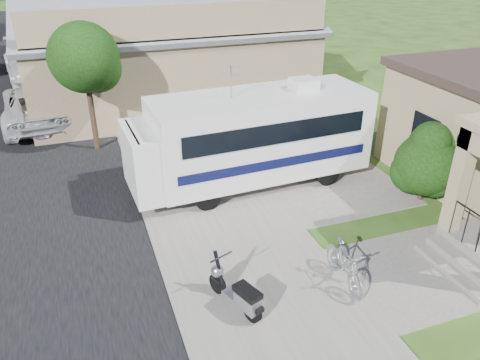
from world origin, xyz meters
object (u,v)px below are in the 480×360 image
object	(u,v)px
motorhome	(252,136)
garden_hose	(434,246)
bicycle	(344,267)
scooter	(238,293)
shrub	(427,161)
pickup_truck	(38,104)
van	(31,61)

from	to	relation	value
motorhome	garden_hose	distance (m)	5.97
motorhome	bicycle	world-z (taller)	motorhome
motorhome	scooter	distance (m)	5.88
shrub	garden_hose	bearing A→B (deg)	-120.62
bicycle	pickup_truck	world-z (taller)	pickup_truck
garden_hose	scooter	bearing A→B (deg)	-175.58
shrub	scooter	size ratio (longest dim) A/B	1.57
scooter	garden_hose	bearing A→B (deg)	-16.24
scooter	motorhome	bearing A→B (deg)	45.62
scooter	pickup_truck	distance (m)	14.11
pickup_truck	van	distance (m)	7.71
scooter	bicycle	xyz separation A→B (m)	(2.49, -0.03, 0.03)
scooter	pickup_truck	bearing A→B (deg)	86.33
bicycle	pickup_truck	bearing A→B (deg)	119.37
bicycle	motorhome	bearing A→B (deg)	95.16
motorhome	garden_hose	world-z (taller)	motorhome
scooter	van	size ratio (longest dim) A/B	0.24
shrub	garden_hose	distance (m)	2.82
motorhome	van	world-z (taller)	motorhome
scooter	bicycle	bearing A→B (deg)	-21.27
scooter	bicycle	size ratio (longest dim) A/B	0.93
van	motorhome	bearing A→B (deg)	-74.11
pickup_truck	van	size ratio (longest dim) A/B	0.90
motorhome	shrub	world-z (taller)	motorhome
shrub	motorhome	bearing A→B (deg)	148.73
scooter	shrub	bearing A→B (deg)	0.63
motorhome	pickup_truck	distance (m)	10.47
motorhome	pickup_truck	size ratio (longest dim) A/B	1.29
shrub	bicycle	world-z (taller)	shrub
pickup_truck	garden_hose	bearing A→B (deg)	122.83
motorhome	shrub	bearing A→B (deg)	-34.03
van	garden_hose	distance (m)	23.07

